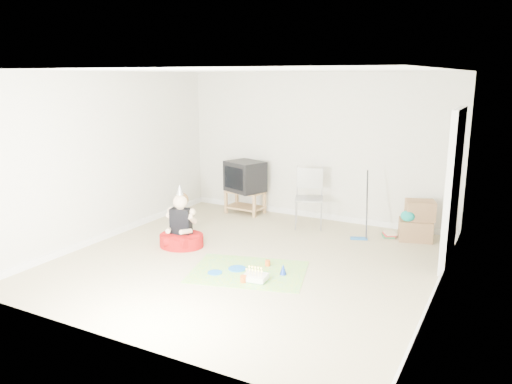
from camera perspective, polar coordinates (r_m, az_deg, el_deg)
The scene contains 16 objects.
ground at distance 7.06m, azimuth -0.81°, elevation -7.87°, with size 5.00×5.00×0.00m, color #C3B48C.
doorway_recess at distance 7.17m, azimuth 21.72°, elevation 0.06°, with size 0.02×0.90×2.05m, color black.
tv_stand at distance 9.38m, azimuth -1.24°, elevation -0.91°, with size 0.71×0.46×0.43m.
crt_tv at distance 9.28m, azimuth -1.26°, elevation 1.81°, with size 0.65×0.54×0.56m, color black.
folding_chair at distance 8.49m, azimuth 6.08°, elevation -0.78°, with size 0.59×0.58×1.03m.
cardboard_boxes at distance 8.24m, azimuth 17.90°, elevation -3.20°, with size 0.59×0.53×0.63m.
floor_mop at distance 8.04m, azimuth 11.75°, elevation -3.53°, with size 0.28×0.35×1.07m.
book_pile at distance 8.36m, azimuth 14.96°, elevation -4.70°, with size 0.25×0.28×0.08m.
seated_woman at distance 7.66m, azimuth -8.53°, elevation -4.64°, with size 0.82×0.82×0.97m.
party_mat at distance 6.69m, azimuth -0.89°, elevation -9.09°, with size 1.49×1.08×0.01m, color #DB2E92.
birthday_cake at distance 6.40m, azimuth -0.08°, elevation -9.77°, with size 0.32×0.27×0.14m.
blue_plate_near at distance 6.76m, azimuth -2.17°, elevation -8.74°, with size 0.24×0.24×0.01m, color blue.
blue_plate_far at distance 6.66m, azimuth -4.71°, elevation -9.15°, with size 0.19×0.19×0.01m, color blue.
orange_cup_near at distance 6.86m, azimuth 1.34°, elevation -8.12°, with size 0.07×0.07×0.08m, color #E65A19.
orange_cup_far at distance 6.35m, azimuth -1.45°, elevation -9.90°, with size 0.08×0.08×0.09m, color #E65A19.
blue_party_hat at distance 6.58m, azimuth 3.12°, elevation -8.81°, with size 0.10×0.10×0.14m, color #1739A5.
Camera 1 is at (3.18, -5.78, 2.54)m, focal length 35.00 mm.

